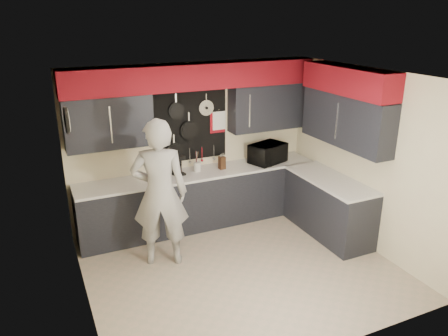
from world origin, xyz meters
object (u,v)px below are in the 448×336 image
coffee_maker (177,164)px  person (160,193)px  microwave (268,153)px  knife_block (222,163)px  utensil_crock (197,167)px

coffee_maker → person: (-0.55, -0.89, -0.05)m
microwave → knife_block: size_ratio=2.84×
utensil_crock → knife_block: bearing=-9.5°
coffee_maker → knife_block: bearing=-19.0°
coffee_maker → utensil_crock: bearing=-14.7°
microwave → person: 2.24m
utensil_crock → coffee_maker: size_ratio=0.47×
knife_block → person: 1.52m
microwave → knife_block: microwave is taller
knife_block → utensil_crock: 0.41m
microwave → utensil_crock: (-1.23, 0.10, -0.09)m
microwave → utensil_crock: 1.23m
knife_block → utensil_crock: bearing=164.4°
microwave → person: size_ratio=0.29×
microwave → person: bearing=-179.4°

